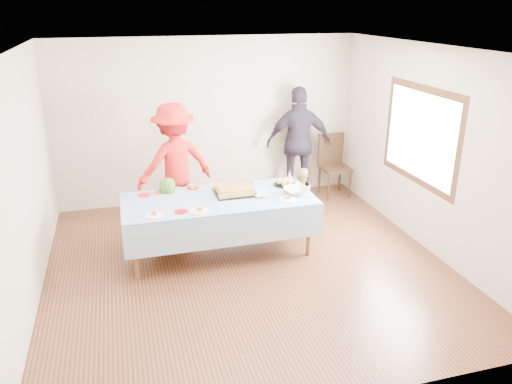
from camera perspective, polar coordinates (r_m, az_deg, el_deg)
The scene contains 22 objects.
ground at distance 6.53m, azimuth -0.97°, elevation -8.32°, with size 5.00×5.00×0.00m, color #472314.
room_walls at distance 5.89m, azimuth -0.58°, elevation 6.99°, with size 5.04×5.04×2.72m.
party_table at distance 6.58m, azimuth -4.29°, elevation -1.15°, with size 2.50×1.10×0.78m.
birthday_cake at distance 6.68m, azimuth -2.40°, elevation 0.15°, with size 0.54×0.42×0.10m.
rolls_tray at distance 7.00m, azimuth 3.30°, elevation 1.09°, with size 0.31×0.31×0.09m.
punch_bowl at distance 6.70m, azimuth 4.60°, elevation 0.14°, with size 0.33×0.33×0.08m, color silver.
party_hat at distance 7.18m, azimuth 3.84°, elevation 1.90°, with size 0.09×0.09×0.15m, color white.
fork_pile at distance 6.55m, azimuth 0.85°, elevation -0.35°, with size 0.24×0.18×0.07m, color white, non-canonical shape.
plate_red_far_a at distance 6.79m, azimuth -12.64°, elevation -0.34°, with size 0.16×0.16×0.01m, color red.
plate_red_far_b at distance 6.94m, azimuth -7.25°, elevation 0.46°, with size 0.16×0.16×0.01m, color red.
plate_red_far_c at distance 6.91m, azimuth -4.23°, elevation 0.49°, with size 0.20×0.20×0.01m, color red.
plate_red_far_d at distance 7.05m, azimuth -1.01°, elevation 0.98°, with size 0.16×0.16×0.01m, color red.
plate_red_near at distance 6.18m, azimuth -8.55°, elevation -2.22°, with size 0.16×0.16×0.01m, color red.
plate_white_left at distance 6.13m, azimuth -11.58°, elevation -2.61°, with size 0.23×0.23×0.01m, color white.
plate_white_mid at distance 6.17m, azimuth -6.45°, elevation -2.16°, with size 0.24×0.24×0.01m, color white.
plate_white_right at distance 6.50m, azimuth 3.62°, elevation -0.83°, with size 0.23×0.23×0.01m, color white.
dining_chair at distance 8.79m, azimuth 8.82°, elevation 3.48°, with size 0.47×0.47×1.07m.
toddler_left at distance 7.01m, azimuth -11.08°, elevation -2.94°, with size 0.29×0.19×0.81m, color red.
toddler_mid at distance 6.99m, azimuth -9.87°, elevation -2.22°, with size 0.47×0.31×0.96m, color #3F7125.
toddler_right at distance 7.39m, azimuth 4.99°, elevation -0.76°, with size 0.46×0.36×0.94m, color tan.
adult_left at distance 7.63m, azimuth -9.25°, elevation 3.27°, with size 1.18×0.68×1.83m, color red.
adult_right at distance 8.55m, azimuth 4.94°, elevation 5.64°, with size 1.11×0.46×1.90m, color #2D2736.
Camera 1 is at (-1.43, -5.52, 3.18)m, focal length 35.00 mm.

